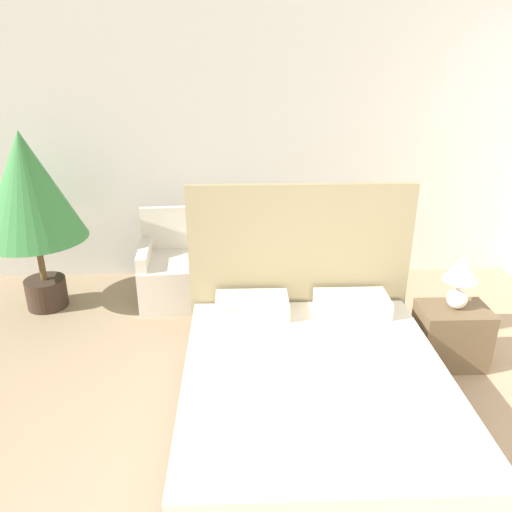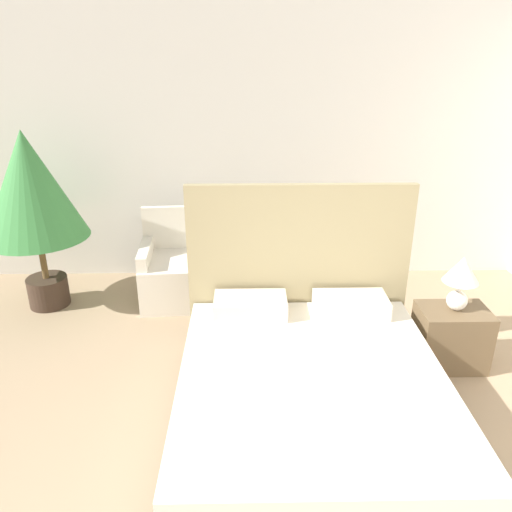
{
  "view_description": "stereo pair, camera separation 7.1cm",
  "coord_description": "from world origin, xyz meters",
  "px_view_note": "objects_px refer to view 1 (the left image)",
  "views": [
    {
      "loc": [
        -0.31,
        -1.43,
        2.37
      ],
      "look_at": [
        -0.15,
        2.7,
        0.66
      ],
      "focal_mm": 35.0,
      "sensor_mm": 36.0,
      "label": 1
    },
    {
      "loc": [
        -0.24,
        -1.43,
        2.37
      ],
      "look_at": [
        -0.15,
        2.7,
        0.66
      ],
      "focal_mm": 35.0,
      "sensor_mm": 36.0,
      "label": 2
    }
  ],
  "objects_px": {
    "potted_palm": "(29,192)",
    "side_table": "(222,278)",
    "armchair_near_window_left": "(175,274)",
    "nightstand": "(451,336)",
    "armchair_near_window_right": "(268,273)",
    "table_lamp": "(461,275)",
    "bed": "(313,387)"
  },
  "relations": [
    {
      "from": "side_table",
      "to": "armchair_near_window_left",
      "type": "bearing_deg",
      "value": 174.57
    },
    {
      "from": "armchair_near_window_right",
      "to": "armchair_near_window_left",
      "type": "bearing_deg",
      "value": 178.32
    },
    {
      "from": "armchair_near_window_left",
      "to": "nightstand",
      "type": "xyz_separation_m",
      "value": [
        2.34,
        -1.2,
        -0.03
      ]
    },
    {
      "from": "bed",
      "to": "nightstand",
      "type": "height_order",
      "value": "bed"
    },
    {
      "from": "bed",
      "to": "side_table",
      "type": "relative_size",
      "value": 4.17
    },
    {
      "from": "armchair_near_window_left",
      "to": "potted_palm",
      "type": "relative_size",
      "value": 0.52
    },
    {
      "from": "bed",
      "to": "armchair_near_window_left",
      "type": "height_order",
      "value": "bed"
    },
    {
      "from": "bed",
      "to": "nightstand",
      "type": "bearing_deg",
      "value": 28.58
    },
    {
      "from": "bed",
      "to": "side_table",
      "type": "distance_m",
      "value": 1.94
    },
    {
      "from": "potted_palm",
      "to": "side_table",
      "type": "height_order",
      "value": "potted_palm"
    },
    {
      "from": "armchair_near_window_left",
      "to": "armchair_near_window_right",
      "type": "height_order",
      "value": "same"
    },
    {
      "from": "bed",
      "to": "table_lamp",
      "type": "height_order",
      "value": "bed"
    },
    {
      "from": "armchair_near_window_right",
      "to": "side_table",
      "type": "distance_m",
      "value": 0.47
    },
    {
      "from": "nightstand",
      "to": "table_lamp",
      "type": "xyz_separation_m",
      "value": [
        0.0,
        0.01,
        0.53
      ]
    },
    {
      "from": "armchair_near_window_right",
      "to": "table_lamp",
      "type": "xyz_separation_m",
      "value": [
        1.41,
        -1.19,
        0.51
      ]
    },
    {
      "from": "armchair_near_window_left",
      "to": "nightstand",
      "type": "distance_m",
      "value": 2.63
    },
    {
      "from": "armchair_near_window_left",
      "to": "armchair_near_window_right",
      "type": "distance_m",
      "value": 0.93
    },
    {
      "from": "potted_palm",
      "to": "nightstand",
      "type": "relative_size",
      "value": 3.21
    },
    {
      "from": "bed",
      "to": "table_lamp",
      "type": "relative_size",
      "value": 4.59
    },
    {
      "from": "armchair_near_window_right",
      "to": "nightstand",
      "type": "xyz_separation_m",
      "value": [
        1.41,
        -1.2,
        -0.03
      ]
    },
    {
      "from": "armchair_near_window_left",
      "to": "nightstand",
      "type": "bearing_deg",
      "value": -31.14
    },
    {
      "from": "potted_palm",
      "to": "side_table",
      "type": "relative_size",
      "value": 3.54
    },
    {
      "from": "armchair_near_window_right",
      "to": "table_lamp",
      "type": "relative_size",
      "value": 2.02
    },
    {
      "from": "nightstand",
      "to": "table_lamp",
      "type": "relative_size",
      "value": 1.21
    },
    {
      "from": "armchair_near_window_left",
      "to": "nightstand",
      "type": "relative_size",
      "value": 1.66
    },
    {
      "from": "potted_palm",
      "to": "table_lamp",
      "type": "relative_size",
      "value": 3.9
    },
    {
      "from": "armchair_near_window_right",
      "to": "nightstand",
      "type": "bearing_deg",
      "value": -42.23
    },
    {
      "from": "armchair_near_window_right",
      "to": "potted_palm",
      "type": "relative_size",
      "value": 0.52
    },
    {
      "from": "nightstand",
      "to": "armchair_near_window_right",
      "type": "bearing_deg",
      "value": 139.45
    },
    {
      "from": "potted_palm",
      "to": "nightstand",
      "type": "distance_m",
      "value": 3.88
    },
    {
      "from": "armchair_near_window_left",
      "to": "nightstand",
      "type": "height_order",
      "value": "armchair_near_window_left"
    },
    {
      "from": "armchair_near_window_left",
      "to": "side_table",
      "type": "xyz_separation_m",
      "value": [
        0.47,
        -0.04,
        -0.03
      ]
    }
  ]
}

